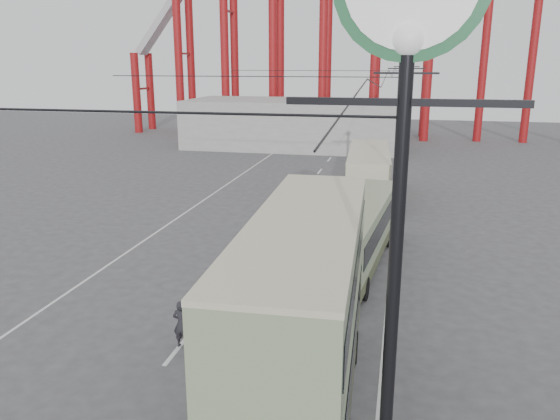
% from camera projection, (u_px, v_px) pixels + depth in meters
% --- Properties ---
extents(road_markings, '(12.52, 120.00, 0.01)m').
position_uv_depth(road_markings, '(286.00, 217.00, 32.16)').
color(road_markings, silver).
rests_on(road_markings, ground).
extents(lamp_post_near, '(3.20, 0.44, 10.80)m').
position_uv_depth(lamp_post_near, '(403.00, 135.00, 7.36)').
color(lamp_post_near, black).
rests_on(lamp_post_near, ground).
extents(lamp_post_mid, '(3.20, 0.44, 9.32)m').
position_uv_depth(lamp_post_mid, '(402.00, 146.00, 27.97)').
color(lamp_post_mid, black).
rests_on(lamp_post_mid, ground).
extents(lamp_post_far, '(3.20, 0.44, 9.32)m').
position_uv_depth(lamp_post_far, '(404.00, 110.00, 48.69)').
color(lamp_post_far, black).
rests_on(lamp_post_far, ground).
extents(lamp_post_distant, '(3.20, 0.44, 9.32)m').
position_uv_depth(lamp_post_distant, '(405.00, 96.00, 69.41)').
color(lamp_post_distant, black).
rests_on(lamp_post_distant, ground).
extents(fairground_shed, '(22.00, 10.00, 5.00)m').
position_uv_depth(fairground_shed, '(292.00, 124.00, 58.30)').
color(fairground_shed, gray).
rests_on(fairground_shed, ground).
extents(double_decker_bus, '(2.88, 9.97, 5.31)m').
position_uv_depth(double_decker_bus, '(304.00, 308.00, 13.40)').
color(double_decker_bus, '#3C4425').
rests_on(double_decker_bus, ground).
extents(single_decker_green, '(3.39, 10.50, 2.92)m').
position_uv_depth(single_decker_green, '(355.00, 231.00, 24.00)').
color(single_decker_green, gray).
rests_on(single_decker_green, ground).
extents(single_decker_cream, '(3.20, 10.47, 3.21)m').
position_uv_depth(single_decker_cream, '(368.00, 171.00, 36.30)').
color(single_decker_cream, beige).
rests_on(single_decker_cream, ground).
extents(pedestrian, '(0.59, 0.39, 1.60)m').
position_uv_depth(pedestrian, '(182.00, 324.00, 17.28)').
color(pedestrian, black).
rests_on(pedestrian, ground).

